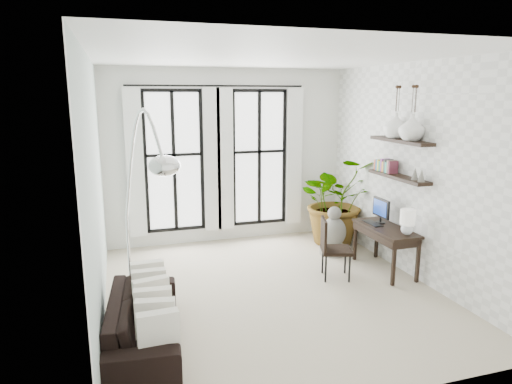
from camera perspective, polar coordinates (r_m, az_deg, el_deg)
name	(u,v)px	position (r m, az deg, el deg)	size (l,w,h in m)	color
floor	(271,291)	(6.62, 1.87, -12.24)	(5.00, 5.00, 0.00)	#B6AA91
ceiling	(273,57)	(6.05, 2.09, 16.55)	(5.00, 5.00, 0.00)	white
wall_left	(95,190)	(5.82, -19.46, 0.21)	(5.00, 5.00, 0.00)	#ABBFB6
wall_right	(414,172)	(7.19, 19.20, 2.38)	(5.00, 5.00, 0.00)	white
wall_back	(228,157)	(8.51, -3.55, 4.45)	(4.50, 4.50, 0.00)	white
windows	(218,160)	(8.40, -4.76, 4.05)	(3.26, 0.13, 2.65)	white
wall_shelves	(398,162)	(7.28, 17.28, 3.64)	(0.25, 1.30, 0.60)	black
sofa	(144,320)	(5.39, -13.82, -15.32)	(1.90, 0.74, 0.56)	black
throw_pillows	(152,301)	(5.30, -12.84, -13.10)	(0.40, 1.52, 0.40)	white
plant	(337,200)	(8.56, 10.06, -0.97)	(1.48, 1.28, 1.64)	#2D7228
desk	(388,230)	(7.33, 16.13, -4.61)	(0.51, 1.21, 1.11)	black
desk_chair	(331,245)	(6.97, 9.34, -6.50)	(0.55, 0.55, 0.92)	black
arc_lamp	(142,159)	(5.50, -14.07, 3.98)	(0.77, 1.57, 2.58)	silver
buddha	(334,234)	(8.05, 9.69, -5.22)	(0.47, 0.47, 0.85)	gray
vase_a	(412,127)	(6.99, 18.90, 7.65)	(0.37, 0.37, 0.38)	white
vase_b	(396,126)	(7.32, 17.06, 7.94)	(0.37, 0.37, 0.38)	white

